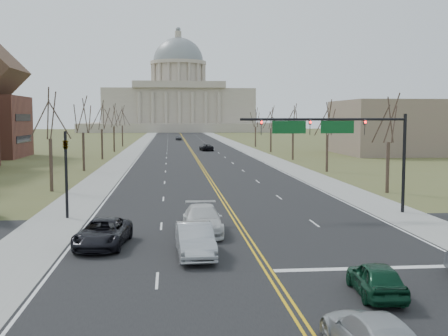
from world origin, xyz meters
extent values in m
plane|color=brown|center=(0.00, 0.00, 0.00)|extent=(600.00, 600.00, 0.00)
cube|color=black|center=(0.00, 110.00, 0.01)|extent=(20.00, 380.00, 0.01)
cube|color=black|center=(0.00, 6.00, 0.01)|extent=(120.00, 14.00, 0.01)
cube|color=gray|center=(-12.00, 110.00, 0.01)|extent=(4.00, 380.00, 0.03)
cube|color=gray|center=(12.00, 110.00, 0.01)|extent=(4.00, 380.00, 0.03)
cube|color=gold|center=(0.00, 110.00, 0.01)|extent=(0.42, 380.00, 0.01)
cube|color=silver|center=(-9.80, 110.00, 0.01)|extent=(0.15, 380.00, 0.01)
cube|color=silver|center=(9.80, 110.00, 0.01)|extent=(0.15, 380.00, 0.01)
cube|color=silver|center=(5.00, -1.00, 0.01)|extent=(9.50, 0.50, 0.01)
cube|color=#B0A693|center=(0.00, 250.00, 2.00)|extent=(90.00, 60.00, 4.00)
cube|color=#B0A693|center=(0.00, 250.00, 12.00)|extent=(70.00, 40.00, 16.00)
cube|color=#B0A693|center=(0.00, 229.50, 21.50)|extent=(42.00, 3.00, 3.00)
cylinder|color=#B0A693|center=(0.00, 250.00, 26.00)|extent=(24.00, 24.00, 12.00)
cylinder|color=#B0A693|center=(0.00, 250.00, 32.80)|extent=(27.00, 27.00, 1.60)
ellipsoid|color=gray|center=(0.00, 250.00, 33.60)|extent=(24.00, 24.00, 22.80)
cylinder|color=#B0A693|center=(0.00, 250.00, 46.50)|extent=(3.20, 3.20, 3.00)
sphere|color=gray|center=(0.00, 250.00, 48.80)|extent=(2.40, 2.40, 2.40)
cylinder|color=black|center=(12.50, 13.50, 3.60)|extent=(0.24, 0.24, 7.20)
cylinder|color=black|center=(6.50, 13.50, 6.80)|extent=(12.00, 0.18, 0.18)
imported|color=black|center=(9.50, 13.50, 6.25)|extent=(0.35, 0.40, 1.10)
sphere|color=#FF0C0C|center=(9.50, 13.35, 6.60)|extent=(0.18, 0.18, 0.18)
imported|color=black|center=(5.50, 13.50, 6.25)|extent=(0.35, 0.40, 1.10)
sphere|color=#FF0C0C|center=(5.50, 13.35, 6.60)|extent=(0.18, 0.18, 0.18)
imported|color=black|center=(2.00, 13.50, 6.25)|extent=(0.35, 0.40, 1.10)
sphere|color=#FF0C0C|center=(2.00, 13.35, 6.60)|extent=(0.18, 0.18, 0.18)
cube|color=#0C4C1E|center=(7.50, 13.50, 6.25)|extent=(2.40, 0.12, 0.90)
cube|color=#0C4C1E|center=(4.00, 13.50, 6.25)|extent=(2.40, 0.12, 0.90)
cylinder|color=black|center=(-11.50, 13.50, 3.00)|extent=(0.20, 0.20, 6.00)
imported|color=black|center=(-11.50, 13.50, 5.20)|extent=(0.32, 0.36, 0.99)
cylinder|color=#372820|center=(15.50, 24.00, 2.34)|extent=(0.32, 0.32, 4.68)
cylinder|color=#372820|center=(-15.50, 28.00, 2.48)|extent=(0.32, 0.32, 4.95)
cylinder|color=#372820|center=(15.50, 44.00, 2.34)|extent=(0.32, 0.32, 4.68)
cylinder|color=#372820|center=(-15.50, 48.00, 2.48)|extent=(0.32, 0.32, 4.95)
cylinder|color=#372820|center=(15.50, 64.00, 2.34)|extent=(0.32, 0.32, 4.68)
cylinder|color=#372820|center=(-15.50, 68.00, 2.48)|extent=(0.32, 0.32, 4.95)
cylinder|color=#372820|center=(15.50, 84.00, 2.34)|extent=(0.32, 0.32, 4.68)
cylinder|color=#372820|center=(-15.50, 88.00, 2.48)|extent=(0.32, 0.32, 4.95)
cylinder|color=#372820|center=(15.50, 104.00, 2.34)|extent=(0.32, 0.32, 4.68)
cylinder|color=#372820|center=(-15.50, 108.00, 2.48)|extent=(0.32, 0.32, 4.95)
cube|color=black|center=(-29.45, 74.00, 3.15)|extent=(0.10, 9.80, 1.20)
cube|color=black|center=(-29.45, 74.00, 6.83)|extent=(0.10, 9.80, 1.20)
cube|color=#7D6659|center=(40.00, 76.00, 5.00)|extent=(25.00, 20.00, 10.00)
imported|color=#0C3420|center=(3.56, -4.89, 0.70)|extent=(1.89, 4.12, 1.37)
imported|color=#A5A9AD|center=(1.38, -10.39, 0.70)|extent=(2.27, 4.86, 1.37)
imported|color=#A8ABB0|center=(-3.19, 2.02, 0.83)|extent=(1.97, 5.06, 1.64)
imported|color=black|center=(-8.03, 4.63, 0.75)|extent=(3.01, 5.54, 1.47)
imported|color=silver|center=(-2.50, 7.52, 0.84)|extent=(2.38, 5.71, 1.65)
imported|color=black|center=(3.03, 89.08, 0.71)|extent=(2.87, 5.24, 1.39)
imported|color=#4A4B51|center=(-1.81, 141.68, 0.71)|extent=(1.97, 4.21, 1.39)
camera|label=1|loc=(-4.40, -25.58, 6.99)|focal=45.00mm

